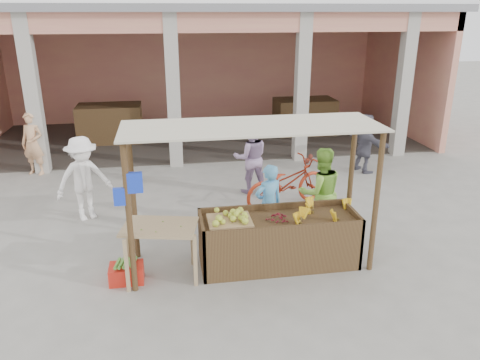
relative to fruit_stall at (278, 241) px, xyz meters
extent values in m
plane|color=gray|center=(-0.50, 0.00, -0.40)|extent=(60.00, 60.00, 0.00)
cube|color=tan|center=(-0.50, 11.40, 1.60)|extent=(14.00, 0.20, 4.00)
cube|color=tan|center=(6.40, 8.50, 1.60)|extent=(0.20, 6.00, 4.00)
cube|color=tan|center=(-0.50, 5.65, 3.35)|extent=(14.00, 0.30, 0.50)
cube|color=gray|center=(-0.50, 8.50, 3.70)|extent=(14.40, 6.40, 0.20)
cube|color=#A7A399|center=(-5.00, 5.65, 1.60)|extent=(0.35, 0.35, 4.00)
cube|color=#A7A399|center=(-1.50, 5.65, 1.60)|extent=(0.35, 0.35, 4.00)
cube|color=#A7A399|center=(2.00, 5.65, 1.60)|extent=(0.35, 0.35, 4.00)
cube|color=#A7A399|center=(5.00, 5.65, 1.60)|extent=(0.35, 0.35, 4.00)
cube|color=brown|center=(-3.50, 8.50, 0.20)|extent=(2.00, 1.20, 1.20)
cube|color=brown|center=(3.00, 8.50, 0.20)|extent=(2.00, 1.20, 1.20)
cube|color=brown|center=(0.00, 0.00, 0.00)|extent=(2.60, 0.95, 0.80)
cylinder|color=brown|center=(-2.35, -0.45, 0.78)|extent=(0.09, 0.09, 2.35)
cylinder|color=brown|center=(1.45, -0.45, 0.78)|extent=(0.09, 0.09, 2.35)
cylinder|color=brown|center=(-2.35, 0.60, 0.78)|extent=(0.09, 0.09, 2.35)
cylinder|color=brown|center=(1.45, 0.60, 0.78)|extent=(0.09, 0.09, 2.35)
cube|color=beige|center=(-0.45, 0.08, 1.97)|extent=(4.00, 1.35, 0.03)
cube|color=#1735C5|center=(-2.23, -0.45, 1.35)|extent=(0.22, 0.08, 0.30)
cube|color=#1735C5|center=(-2.45, -0.45, 1.15)|extent=(0.18, 0.07, 0.26)
cube|color=tan|center=(-0.82, 0.01, 0.43)|extent=(0.70, 0.61, 0.06)
ellipsoid|color=yellow|center=(-0.82, 0.01, 0.53)|extent=(0.60, 0.53, 0.13)
ellipsoid|color=maroon|center=(-0.02, -0.03, 0.46)|extent=(0.39, 0.32, 0.12)
cube|color=tan|center=(-1.93, -0.14, 0.49)|extent=(1.26, 0.97, 0.04)
cube|color=tan|center=(-2.45, -0.47, 0.03)|extent=(0.06, 0.06, 0.87)
cube|color=tan|center=(-1.42, -0.47, 0.03)|extent=(0.06, 0.06, 0.87)
cube|color=tan|center=(-2.45, 0.18, 0.03)|extent=(0.06, 0.06, 0.87)
cube|color=tan|center=(-1.42, 0.18, 0.03)|extent=(0.06, 0.06, 0.87)
cube|color=red|center=(-2.49, -0.17, -0.26)|extent=(0.53, 0.38, 0.28)
ellipsoid|color=maroon|center=(2.11, 5.18, -0.07)|extent=(0.49, 0.49, 0.67)
ellipsoid|color=maroon|center=(2.50, 5.24, -0.07)|extent=(0.49, 0.49, 0.67)
ellipsoid|color=maroon|center=(2.31, 5.52, -0.07)|extent=(0.49, 0.49, 0.67)
imported|color=#58ACE7|center=(-0.01, 0.74, 0.41)|extent=(0.72, 0.62, 1.61)
imported|color=#94D549|center=(1.02, 0.92, 0.51)|extent=(0.89, 0.54, 1.81)
imported|color=#9B2A14|center=(0.76, 2.39, 0.15)|extent=(1.41, 2.23, 1.10)
imported|color=white|center=(-3.43, 2.39, 0.53)|extent=(1.34, 1.07, 1.87)
imported|color=#53515F|center=(3.37, 4.33, 0.41)|extent=(1.04, 1.62, 1.62)
imported|color=tan|center=(-5.14, 5.49, 0.45)|extent=(0.76, 0.67, 1.70)
imported|color=#997DA4|center=(0.15, 3.34, 0.51)|extent=(0.89, 0.51, 1.83)
camera|label=1|loc=(-1.77, -6.79, 3.64)|focal=35.00mm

